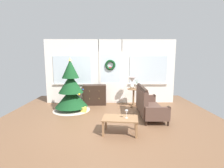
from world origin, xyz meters
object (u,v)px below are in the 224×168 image
at_px(settee_sofa, 147,105).
at_px(wine_glass, 127,112).
at_px(dresser_cabinet, 94,95).
at_px(coffee_table, 120,120).
at_px(table_lamp, 132,81).
at_px(gift_box, 84,110).
at_px(side_table, 134,94).
at_px(flower_vase, 137,86).
at_px(christmas_tree, 71,91).

relative_size(settee_sofa, wine_glass, 8.21).
distance_m(dresser_cabinet, coffee_table, 2.73).
xyz_separation_m(table_lamp, wine_glass, (-0.44, -2.42, -0.43)).
xyz_separation_m(wine_glass, gift_box, (-1.28, 1.64, -0.44)).
bearing_deg(side_table, coffee_table, -105.50).
bearing_deg(wine_glass, table_lamp, 79.60).
distance_m(dresser_cabinet, wine_glass, 2.81).
relative_size(dresser_cabinet, flower_vase, 2.63).
xyz_separation_m(dresser_cabinet, flower_vase, (1.61, -0.31, 0.40)).
relative_size(table_lamp, coffee_table, 0.49).
relative_size(christmas_tree, settee_sofa, 1.15).
height_order(settee_sofa, flower_vase, flower_vase).
height_order(flower_vase, gift_box, flower_vase).
relative_size(side_table, flower_vase, 1.93).
distance_m(settee_sofa, gift_box, 2.12).
bearing_deg(flower_vase, settee_sofa, -81.51).
height_order(dresser_cabinet, coffee_table, dresser_cabinet).
xyz_separation_m(settee_sofa, wine_glass, (-0.77, -1.19, 0.15)).
xyz_separation_m(christmas_tree, dresser_cabinet, (0.74, 0.73, -0.29)).
relative_size(dresser_cabinet, table_lamp, 2.09).
relative_size(coffee_table, wine_glass, 4.59).
distance_m(dresser_cabinet, table_lamp, 1.57).
bearing_deg(flower_vase, gift_box, -160.43).
bearing_deg(table_lamp, wine_glass, -100.40).
distance_m(side_table, flower_vase, 0.33).
bearing_deg(gift_box, dresser_cabinet, 73.93).
bearing_deg(side_table, wine_glass, -101.96).
bearing_deg(dresser_cabinet, christmas_tree, -135.28).
bearing_deg(coffee_table, side_table, 74.50).
bearing_deg(settee_sofa, dresser_cabinet, 141.12).
relative_size(dresser_cabinet, gift_box, 5.22).
bearing_deg(coffee_table, settee_sofa, 51.75).
relative_size(table_lamp, gift_box, 2.49).
bearing_deg(table_lamp, gift_box, -155.95).
height_order(coffee_table, gift_box, coffee_table).
height_order(settee_sofa, wine_glass, settee_sofa).
height_order(settee_sofa, gift_box, settee_sofa).
height_order(christmas_tree, wine_glass, christmas_tree).
xyz_separation_m(dresser_cabinet, side_table, (1.51, -0.25, 0.09)).
relative_size(christmas_tree, flower_vase, 5.24).
bearing_deg(table_lamp, christmas_tree, -166.47).
bearing_deg(christmas_tree, table_lamp, 13.53).
height_order(christmas_tree, flower_vase, christmas_tree).
distance_m(christmas_tree, gift_box, 0.79).
bearing_deg(gift_box, table_lamp, 24.05).
relative_size(settee_sofa, gift_box, 9.07).
bearing_deg(table_lamp, settee_sofa, -75.01).
height_order(wine_glass, gift_box, wine_glass).
distance_m(flower_vase, coffee_table, 2.45).
distance_m(wine_glass, gift_box, 2.13).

